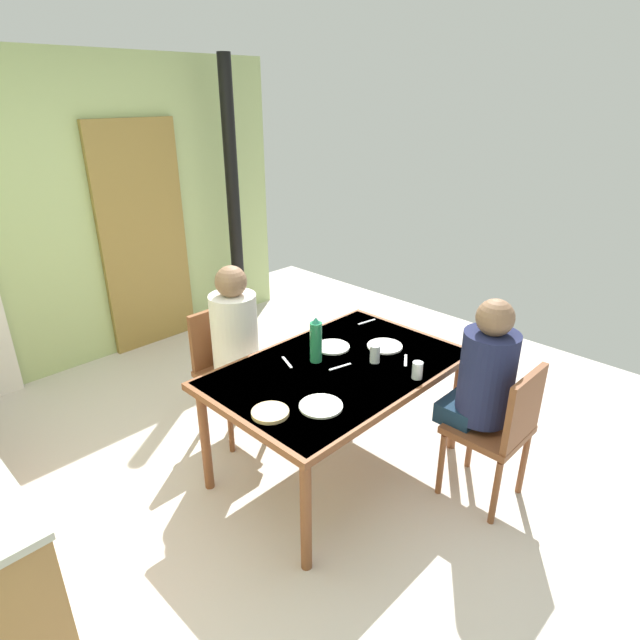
{
  "coord_description": "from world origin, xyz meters",
  "views": [
    {
      "loc": [
        -1.59,
        -2.02,
        2.2
      ],
      "look_at": [
        0.41,
        -0.06,
        0.97
      ],
      "focal_mm": 29.42,
      "sensor_mm": 36.0,
      "label": 1
    }
  ],
  "objects": [
    {
      "name": "ground_plane",
      "position": [
        0.0,
        0.0,
        0.0
      ],
      "size": [
        6.11,
        6.11,
        0.0
      ],
      "primitive_type": "plane",
      "color": "beige"
    },
    {
      "name": "wall_back",
      "position": [
        0.0,
        2.35,
        1.25
      ],
      "size": [
        4.04,
        0.1,
        2.5
      ],
      "primitive_type": "cube",
      "color": "#ABC07D",
      "rests_on": "ground_plane"
    },
    {
      "name": "door_wooden",
      "position": [
        0.57,
        2.27,
        1.0
      ],
      "size": [
        0.8,
        0.05,
        2.0
      ],
      "primitive_type": "cube",
      "color": "olive",
      "rests_on": "ground_plane"
    },
    {
      "name": "stove_pipe_column",
      "position": [
        1.37,
        2.0,
        1.25
      ],
      "size": [
        0.12,
        0.12,
        2.5
      ],
      "primitive_type": "cylinder",
      "color": "black",
      "rests_on": "ground_plane"
    },
    {
      "name": "dining_table",
      "position": [
        0.41,
        -0.21,
        0.66
      ],
      "size": [
        1.5,
        0.98,
        0.72
      ],
      "color": "brown",
      "rests_on": "ground_plane"
    },
    {
      "name": "chair_near_diner",
      "position": [
        0.83,
        -1.05,
        0.5
      ],
      "size": [
        0.4,
        0.4,
        0.87
      ],
      "color": "brown",
      "rests_on": "ground_plane"
    },
    {
      "name": "chair_far_diner",
      "position": [
        0.21,
        0.63,
        0.5
      ],
      "size": [
        0.4,
        0.4,
        0.87
      ],
      "rotation": [
        0.0,
        0.0,
        3.14
      ],
      "color": "brown",
      "rests_on": "ground_plane"
    },
    {
      "name": "person_near_diner",
      "position": [
        0.83,
        -0.92,
        0.78
      ],
      "size": [
        0.3,
        0.37,
        0.77
      ],
      "color": "#152C43",
      "rests_on": "ground_plane"
    },
    {
      "name": "person_far_diner",
      "position": [
        0.21,
        0.49,
        0.78
      ],
      "size": [
        0.3,
        0.37,
        0.77
      ],
      "rotation": [
        0.0,
        0.0,
        3.14
      ],
      "color": "silver",
      "rests_on": "ground_plane"
    },
    {
      "name": "water_bottle_green_near",
      "position": [
        0.37,
        -0.07,
        0.85
      ],
      "size": [
        0.07,
        0.07,
        0.28
      ],
      "color": "#268050",
      "rests_on": "dining_table"
    },
    {
      "name": "dinner_plate_near_left",
      "position": [
        0.57,
        -0.02,
        0.73
      ],
      "size": [
        0.21,
        0.21,
        0.01
      ],
      "primitive_type": "cylinder",
      "color": "white",
      "rests_on": "dining_table"
    },
    {
      "name": "dinner_plate_near_right",
      "position": [
        0.8,
        -0.25,
        0.73
      ],
      "size": [
        0.22,
        0.22,
        0.01
      ],
      "primitive_type": "cylinder",
      "color": "white",
      "rests_on": "dining_table"
    },
    {
      "name": "dinner_plate_far_center",
      "position": [
        0.03,
        -0.44,
        0.73
      ],
      "size": [
        0.23,
        0.23,
        0.01
      ],
      "primitive_type": "cylinder",
      "color": "white",
      "rests_on": "dining_table"
    },
    {
      "name": "drinking_glass_by_near_diner",
      "position": [
        0.62,
        -0.62,
        0.77
      ],
      "size": [
        0.06,
        0.06,
        0.1
      ],
      "primitive_type": "cylinder",
      "color": "silver",
      "rests_on": "dining_table"
    },
    {
      "name": "drinking_glass_by_far_diner",
      "position": [
        0.61,
        -0.33,
        0.77
      ],
      "size": [
        0.06,
        0.06,
        0.11
      ],
      "primitive_type": "cylinder",
      "color": "silver",
      "rests_on": "dining_table"
    },
    {
      "name": "bread_plate_sliced",
      "position": [
        -0.19,
        -0.31,
        0.73
      ],
      "size": [
        0.19,
        0.19,
        0.02
      ],
      "primitive_type": "cylinder",
      "color": "#DBB77A",
      "rests_on": "dining_table"
    },
    {
      "name": "cutlery_knife_near",
      "position": [
        1.03,
        0.08,
        0.72
      ],
      "size": [
        0.15,
        0.04,
        0.0
      ],
      "primitive_type": "cube",
      "rotation": [
        0.0,
        0.0,
        2.97
      ],
      "color": "silver",
      "rests_on": "dining_table"
    },
    {
      "name": "cutlery_fork_near",
      "position": [
        0.75,
        -0.45,
        0.72
      ],
      "size": [
        0.13,
        0.1,
        0.0
      ],
      "primitive_type": "cube",
      "rotation": [
        0.0,
        0.0,
        0.61
      ],
      "color": "silver",
      "rests_on": "dining_table"
    },
    {
      "name": "cutlery_knife_far",
      "position": [
        0.41,
        -0.23,
        0.72
      ],
      "size": [
        0.15,
        0.05,
        0.0
      ],
      "primitive_type": "cube",
      "rotation": [
        0.0,
        0.0,
        2.9
      ],
      "color": "silver",
      "rests_on": "dining_table"
    },
    {
      "name": "cutlery_fork_far",
      "position": [
        0.24,
        0.04,
        0.72
      ],
      "size": [
        0.07,
        0.15,
        0.0
      ],
      "primitive_type": "cube",
      "rotation": [
        0.0,
        0.0,
        4.33
      ],
      "color": "silver",
      "rests_on": "dining_table"
    }
  ]
}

